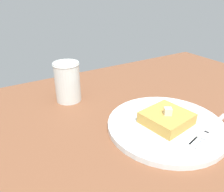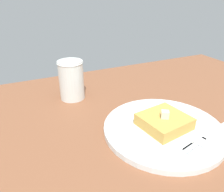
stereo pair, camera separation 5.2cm
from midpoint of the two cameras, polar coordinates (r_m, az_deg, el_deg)
table_surface at (r=48.54cm, az=19.67°, el=-12.51°), size 99.39×99.39×2.92cm
plate at (r=49.20cm, az=10.91°, el=-7.56°), size 25.55×25.55×1.22cm
toast_slice_center at (r=48.23cm, az=11.09°, el=-5.80°), size 10.58×10.21×2.52cm
butter_pat_primary at (r=46.74cm, az=11.32°, el=-4.03°), size 2.05×2.00×1.55cm
fork at (r=48.45cm, az=21.00°, el=-8.63°), size 15.88×5.21×0.36cm
syrup_jar at (r=59.92cm, az=-13.97°, el=3.09°), size 6.93×6.93×10.70cm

